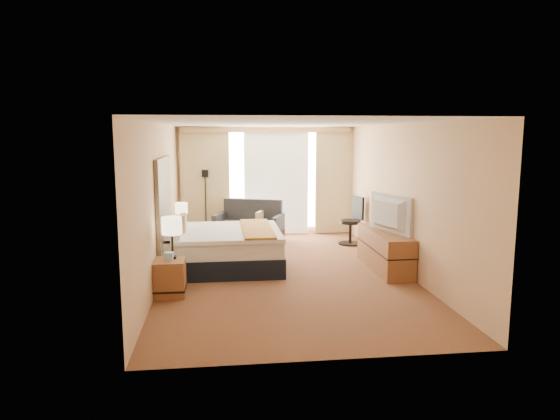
{
  "coord_description": "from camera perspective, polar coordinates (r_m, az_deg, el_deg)",
  "views": [
    {
      "loc": [
        -1.08,
        -8.48,
        2.41
      ],
      "look_at": [
        -0.02,
        0.4,
        1.06
      ],
      "focal_mm": 32.0,
      "sensor_mm": 36.0,
      "label": 1
    }
  ],
  "objects": [
    {
      "name": "floor_lamp",
      "position": [
        11.86,
        -8.53,
        2.31
      ],
      "size": [
        0.2,
        0.2,
        1.59
      ],
      "color": "black",
      "rests_on": "floor"
    },
    {
      "name": "television",
      "position": [
        8.95,
        11.94,
        -0.42
      ],
      "size": [
        0.48,
        1.16,
        0.67
      ],
      "primitive_type": "imported",
      "rotation": [
        0.0,
        0.0,
        1.86
      ],
      "color": "black",
      "rests_on": "media_dresser"
    },
    {
      "name": "floor",
      "position": [
        8.89,
        0.45,
        -7.13
      ],
      "size": [
        4.2,
        7.0,
        0.02
      ],
      "primitive_type": "cube",
      "color": "#58191A",
      "rests_on": "ground"
    },
    {
      "name": "nightstand_right",
      "position": [
        10.19,
        -11.11,
        -3.65
      ],
      "size": [
        0.45,
        0.52,
        0.55
      ],
      "primitive_type": "cube",
      "color": "#925835",
      "rests_on": "floor"
    },
    {
      "name": "telephone",
      "position": [
        10.04,
        -10.42,
        -2.02
      ],
      "size": [
        0.18,
        0.15,
        0.07
      ],
      "primitive_type": "cube",
      "rotation": [
        0.0,
        0.0,
        0.14
      ],
      "color": "black",
      "rests_on": "nightstand_right"
    },
    {
      "name": "ceiling",
      "position": [
        8.55,
        0.47,
        9.88
      ],
      "size": [
        4.2,
        7.0,
        0.02
      ],
      "primitive_type": "cube",
      "color": "white",
      "rests_on": "wall_back"
    },
    {
      "name": "loveseat",
      "position": [
        11.4,
        -3.48,
        -2.02
      ],
      "size": [
        1.68,
        1.28,
        0.94
      ],
      "rotation": [
        0.0,
        0.0,
        -0.37
      ],
      "color": "#551E18",
      "rests_on": "floor"
    },
    {
      "name": "headboard",
      "position": [
        8.81,
        -13.12,
        1.01
      ],
      "size": [
        0.06,
        1.85,
        1.5
      ],
      "primitive_type": "cube",
      "color": "black",
      "rests_on": "wall_left"
    },
    {
      "name": "desk_chair",
      "position": [
        11.16,
        8.3,
        -1.48
      ],
      "size": [
        0.52,
        0.52,
        1.06
      ],
      "rotation": [
        0.0,
        0.0,
        0.32
      ],
      "color": "black",
      "rests_on": "floor"
    },
    {
      "name": "curtains",
      "position": [
        11.96,
        -1.61,
        3.81
      ],
      "size": [
        4.12,
        0.19,
        2.56
      ],
      "color": "beige",
      "rests_on": "floor"
    },
    {
      "name": "wall_left",
      "position": [
        8.62,
        -13.53,
        0.96
      ],
      "size": [
        0.02,
        7.0,
        2.6
      ],
      "primitive_type": "cube",
      "color": "#DCB386",
      "rests_on": "ground"
    },
    {
      "name": "media_dresser",
      "position": [
        9.2,
        11.87,
        -4.51
      ],
      "size": [
        0.5,
        1.8,
        0.7
      ],
      "primitive_type": "cube",
      "color": "#925835",
      "rests_on": "floor"
    },
    {
      "name": "window",
      "position": [
        12.08,
        -0.45,
        3.44
      ],
      "size": [
        2.3,
        0.02,
        2.3
      ],
      "primitive_type": "cube",
      "color": "silver",
      "rests_on": "wall_back"
    },
    {
      "name": "lamp_left",
      "position": [
        7.66,
        -12.27,
        -1.87
      ],
      "size": [
        0.3,
        0.3,
        0.64
      ],
      "color": "black",
      "rests_on": "nightstand_left"
    },
    {
      "name": "tissue_box",
      "position": [
        7.7,
        -12.57,
        -5.15
      ],
      "size": [
        0.14,
        0.14,
        0.12
      ],
      "primitive_type": "cube",
      "rotation": [
        0.0,
        0.0,
        -0.14
      ],
      "color": "#93C2E3",
      "rests_on": "nightstand_left"
    },
    {
      "name": "wall_right",
      "position": [
        9.13,
        13.66,
        1.38
      ],
      "size": [
        0.02,
        7.0,
        2.6
      ],
      "primitive_type": "cube",
      "color": "#DCB386",
      "rests_on": "ground"
    },
    {
      "name": "wall_front",
      "position": [
        5.22,
        5.35,
        -3.73
      ],
      "size": [
        4.2,
        0.02,
        2.6
      ],
      "primitive_type": "cube",
      "color": "#DCB386",
      "rests_on": "ground"
    },
    {
      "name": "wall_back",
      "position": [
        12.08,
        -1.64,
        3.34
      ],
      "size": [
        4.2,
        0.02,
        2.6
      ],
      "primitive_type": "cube",
      "color": "#DCB386",
      "rests_on": "ground"
    },
    {
      "name": "nightstand_left",
      "position": [
        7.77,
        -12.46,
        -7.55
      ],
      "size": [
        0.45,
        0.52,
        0.55
      ],
      "primitive_type": "cube",
      "color": "#925835",
      "rests_on": "floor"
    },
    {
      "name": "lamp_right",
      "position": [
        10.1,
        -11.22,
        0.16
      ],
      "size": [
        0.25,
        0.25,
        0.52
      ],
      "color": "black",
      "rests_on": "nightstand_right"
    },
    {
      "name": "bed",
      "position": [
        9.18,
        -6.52,
        -4.32
      ],
      "size": [
        2.06,
        1.88,
        1.0
      ],
      "color": "black",
      "rests_on": "floor"
    }
  ]
}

